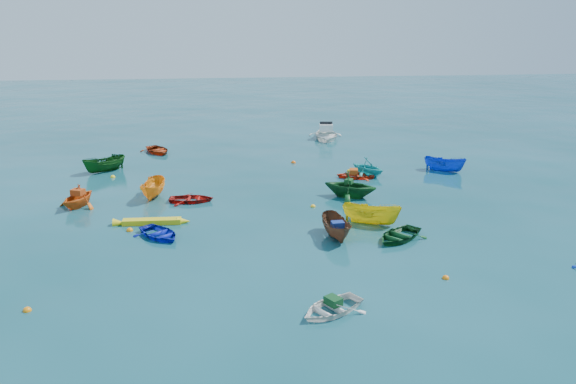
{
  "coord_description": "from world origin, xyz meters",
  "views": [
    {
      "loc": [
        -3.98,
        -27.52,
        10.49
      ],
      "look_at": [
        0.0,
        5.0,
        0.4
      ],
      "focal_mm": 35.0,
      "sensor_mm": 36.0,
      "label": 1
    }
  ],
  "objects": [
    {
      "name": "dinghy_white_near",
      "position": [
        -0.09,
        -9.08,
        0.0
      ],
      "size": [
        3.31,
        3.07,
        0.56
      ],
      "primitive_type": "imported",
      "rotation": [
        0.0,
        0.0,
        -1.0
      ],
      "color": "white",
      "rests_on": "ground"
    },
    {
      "name": "tarp_orange_b",
      "position": [
        5.09,
        9.09,
        0.44
      ],
      "size": [
        0.65,
        0.79,
        0.35
      ],
      "primitive_type": "cube",
      "rotation": [
        0.0,
        0.0,
        -1.74
      ],
      "color": "#B14412",
      "rests_on": "dinghy_red_ne"
    },
    {
      "name": "dinghy_blue_sw",
      "position": [
        -7.21,
        -0.58,
        0.0
      ],
      "size": [
        3.24,
        3.39,
        0.57
      ],
      "primitive_type": "imported",
      "rotation": [
        0.0,
        0.0,
        0.65
      ],
      "color": "#0D1BAD",
      "rests_on": "ground"
    },
    {
      "name": "sampan_green_far",
      "position": [
        -12.32,
        12.85,
        0.0
      ],
      "size": [
        3.32,
        2.89,
        1.25
      ],
      "primitive_type": "imported",
      "rotation": [
        0.0,
        0.0,
        -0.94
      ],
      "color": "#104813",
      "rests_on": "ground"
    },
    {
      "name": "buoy_or_a",
      "position": [
        -11.44,
        -7.62,
        0.0
      ],
      "size": [
        0.32,
        0.32,
        0.32
      ],
      "primitive_type": "sphere",
      "color": "orange",
      "rests_on": "ground"
    },
    {
      "name": "sampan_orange_n",
      "position": [
        -8.18,
        6.21,
        0.0
      ],
      "size": [
        1.66,
        3.35,
        1.24
      ],
      "primitive_type": "imported",
      "rotation": [
        0.0,
        0.0,
        -0.14
      ],
      "color": "orange",
      "rests_on": "ground"
    },
    {
      "name": "dinghy_green_n",
      "position": [
        3.83,
        4.79,
        0.0
      ],
      "size": [
        4.16,
        3.97,
        1.7
      ],
      "primitive_type": "imported",
      "rotation": [
        0.0,
        0.0,
        1.09
      ],
      "color": "#11491C",
      "rests_on": "ground"
    },
    {
      "name": "motorboat_white",
      "position": [
        5.62,
        22.32,
        0.0
      ],
      "size": [
        3.73,
        4.8,
        1.51
      ],
      "primitive_type": "imported",
      "rotation": [
        0.0,
        0.0,
        -0.14
      ],
      "color": "white",
      "rests_on": "ground"
    },
    {
      "name": "dinghy_red_nw",
      "position": [
        -5.85,
        5.04,
        0.0
      ],
      "size": [
        2.81,
        2.12,
        0.55
      ],
      "primitive_type": "imported",
      "rotation": [
        0.0,
        0.0,
        1.48
      ],
      "color": "#9D120D",
      "rests_on": "ground"
    },
    {
      "name": "buoy_ye_c",
      "position": [
        4.31,
        1.82,
        0.0
      ],
      "size": [
        0.31,
        0.31,
        0.31
      ],
      "primitive_type": "sphere",
      "color": "yellow",
      "rests_on": "ground"
    },
    {
      "name": "buoy_ye_b",
      "position": [
        -11.51,
        11.2,
        0.0
      ],
      "size": [
        0.34,
        0.34,
        0.34
      ],
      "primitive_type": "sphere",
      "color": "yellow",
      "rests_on": "ground"
    },
    {
      "name": "tarp_orange_a",
      "position": [
        -12.35,
        4.96,
        0.87
      ],
      "size": [
        0.85,
        0.77,
        0.34
      ],
      "primitive_type": "cube",
      "rotation": [
        0.0,
        0.0,
        -0.41
      ],
      "color": "#AF3C11",
      "rests_on": "dinghy_orange_w"
    },
    {
      "name": "sampan_yellow_mid",
      "position": [
        3.87,
        -0.0,
        0.0
      ],
      "size": [
        3.39,
        2.52,
        1.24
      ],
      "primitive_type": "imported",
      "rotation": [
        0.0,
        0.0,
        1.1
      ],
      "color": "yellow",
      "rests_on": "ground"
    },
    {
      "name": "tarp_green_a",
      "position": [
        -0.01,
        -9.03,
        0.43
      ],
      "size": [
        0.72,
        0.76,
        0.3
      ],
      "primitive_type": "cube",
      "rotation": [
        0.0,
        0.0,
        -1.0
      ],
      "color": "#10421D",
      "rests_on": "dinghy_white_near"
    },
    {
      "name": "dinghy_red_far",
      "position": [
        -9.17,
        18.5,
        0.0
      ],
      "size": [
        3.46,
        3.86,
        0.66
      ],
      "primitive_type": "imported",
      "rotation": [
        0.0,
        0.0,
        0.47
      ],
      "color": "#9C2C0D",
      "rests_on": "ground"
    },
    {
      "name": "dinghy_orange_w",
      "position": [
        -12.37,
        4.92,
        0.0
      ],
      "size": [
        3.16,
        3.35,
        1.4
      ],
      "primitive_type": "imported",
      "rotation": [
        0.0,
        0.0,
        -0.41
      ],
      "color": "orange",
      "rests_on": "ground"
    },
    {
      "name": "buoy_ye_e",
      "position": [
        5.15,
        10.78,
        0.0
      ],
      "size": [
        0.33,
        0.33,
        0.33
      ],
      "primitive_type": "sphere",
      "color": "yellow",
      "rests_on": "ground"
    },
    {
      "name": "ground",
      "position": [
        0.0,
        0.0,
        0.0
      ],
      "size": [
        160.0,
        160.0,
        0.0
      ],
      "primitive_type": "plane",
      "color": "#093B42",
      "rests_on": "ground"
    },
    {
      "name": "buoy_ye_d",
      "position": [
        -9.1,
        7.99,
        0.0
      ],
      "size": [
        0.33,
        0.33,
        0.33
      ],
      "primitive_type": "sphere",
      "color": "gold",
      "rests_on": "ground"
    },
    {
      "name": "dinghy_green_e",
      "position": [
        4.66,
        -2.33,
        0.0
      ],
      "size": [
        3.64,
        3.55,
        0.62
      ],
      "primitive_type": "imported",
      "rotation": [
        0.0,
        0.0,
        -0.86
      ],
      "color": "#10471E",
      "rests_on": "ground"
    },
    {
      "name": "kayak_yellow",
      "position": [
        -7.79,
        1.4,
        0.0
      ],
      "size": [
        3.79,
        0.7,
        0.38
      ],
      "primitive_type": null,
      "rotation": [
        0.0,
        0.0,
        1.53
      ],
      "color": "yellow",
      "rests_on": "ground"
    },
    {
      "name": "tarp_green_b",
      "position": [
        3.74,
        4.84,
        0.99
      ],
      "size": [
        0.65,
        0.71,
        0.28
      ],
      "primitive_type": "cube",
      "rotation": [
        0.0,
        0.0,
        1.09
      ],
      "color": "#12481C",
      "rests_on": "dinghy_green_n"
    },
    {
      "name": "buoy_or_e",
      "position": [
        1.49,
        13.74,
        0.0
      ],
      "size": [
        0.36,
        0.36,
        0.36
      ],
      "primitive_type": "sphere",
      "color": "#FA5E0D",
      "rests_on": "ground"
    },
    {
      "name": "tarp_blue_a",
      "position": [
        1.64,
        -1.86,
        0.74
      ],
      "size": [
        0.64,
        0.51,
        0.3
      ],
      "primitive_type": "cube",
      "rotation": [
        0.0,
        0.0,
        0.07
      ],
      "color": "navy",
      "rests_on": "sampan_brown_mid"
    },
    {
      "name": "dinghy_cyan_se",
      "position": [
        6.2,
        9.61,
        0.0
      ],
      "size": [
        3.39,
        3.46,
        1.38
      ],
      "primitive_type": "imported",
      "rotation": [
        0.0,
        0.0,
        0.64
      ],
      "color": "#1CAFB2",
      "rests_on": "ground"
    },
    {
      "name": "buoy_ye_a",
      "position": [
        1.25,
        3.18,
        0.0
      ],
      "size": [
        0.3,
        0.3,
        0.3
      ],
      "primitive_type": "sphere",
      "color": "yellow",
      "rests_on": "ground"
    },
    {
      "name": "buoy_or_b",
      "position": [
        5.27,
        -6.89,
        0.0
      ],
      "size": [
        0.3,
        0.3,
        0.3
      ],
      "primitive_type": "sphere",
      "color": "orange",
      "rests_on": "ground"
    },
    {
      "name": "sampan_brown_mid",
      "position": [
        1.63,
        -1.71,
        0.0
      ],
      "size": [
        1.38,
        3.16,
        1.19
      ],
      "primitive_type": "imported",
      "rotation": [
        0.0,
        0.0,
        0.07
      ],
      "color": "brown",
      "rests_on": "ground"
    },
    {
      "name": "buoy_or_c",
      "position": [
        -8.83,
        0.49,
        0.0
      ],
      "size": [
        0.35,
        0.35,
        0.35
      ],
      "primitive_type": "sphere",
      "color": "orange",
      "rests_on": "ground"
    },
    {
      "name": "sampan_blue_far",
      "position": [
        12.03,
        10.09,
        0.0
      ],
      "size": [
        3.1,
        2.65,
        1.16
      ],
      "primitive_type": "imported",
      "rotation": [
        0.0,
        0.0,
        0.96
      ],
      "color": "blue",
      "rests_on": "ground"
    },
    {
      "name": "buoy_or_d",
      "position": [
        4.92,
        5.41,
        0.0
      ],
      "size": [
        0.36,
        0.36,
        0.36
      ],
      "primitive_type": "sphere",
      "color": "orange",
      "rests_on": "ground"
    },
    {
      "name": "dinghy_red_ne",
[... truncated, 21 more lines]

